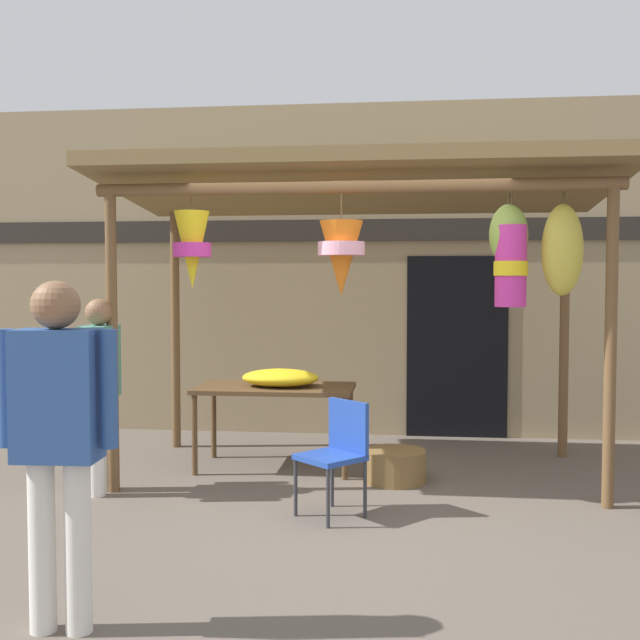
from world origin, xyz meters
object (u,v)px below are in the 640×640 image
(display_table, at_px, (275,394))
(folding_chair, at_px, (338,447))
(flower_heap_on_table, at_px, (282,378))
(vendor_in_orange, at_px, (58,425))
(wicker_basket_by_table, at_px, (395,466))
(customer_foreground, at_px, (100,379))

(display_table, height_order, folding_chair, folding_chair)
(flower_heap_on_table, bearing_deg, vendor_in_orange, -99.35)
(display_table, distance_m, flower_heap_on_table, 0.17)
(display_table, relative_size, wicker_basket_by_table, 2.68)
(folding_chair, bearing_deg, vendor_in_orange, -120.42)
(customer_foreground, bearing_deg, display_table, 37.63)
(wicker_basket_by_table, bearing_deg, vendor_in_orange, -117.94)
(folding_chair, bearing_deg, flower_heap_on_table, 115.95)
(flower_heap_on_table, relative_size, vendor_in_orange, 0.41)
(folding_chair, relative_size, wicker_basket_by_table, 1.56)
(folding_chair, relative_size, vendor_in_orange, 0.49)
(wicker_basket_by_table, height_order, vendor_in_orange, vendor_in_orange)
(flower_heap_on_table, bearing_deg, folding_chair, -64.05)
(display_table, bearing_deg, vendor_in_orange, -98.20)
(customer_foreground, bearing_deg, flower_heap_on_table, 35.62)
(display_table, xyz_separation_m, vendor_in_orange, (-0.48, -3.35, 0.34))
(wicker_basket_by_table, bearing_deg, display_table, 161.88)
(folding_chair, distance_m, wicker_basket_by_table, 1.11)
(vendor_in_orange, bearing_deg, display_table, 81.80)
(folding_chair, relative_size, customer_foreground, 0.53)
(flower_heap_on_table, xyz_separation_m, wicker_basket_by_table, (1.04, -0.34, -0.70))
(folding_chair, bearing_deg, customer_foreground, 169.84)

